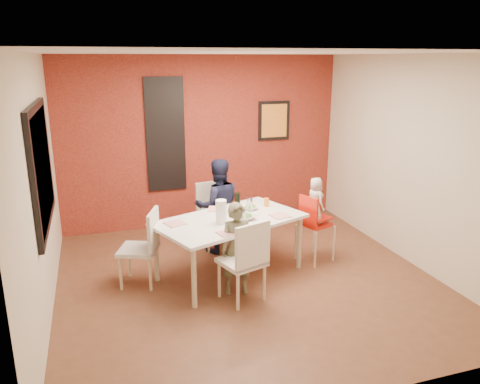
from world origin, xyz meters
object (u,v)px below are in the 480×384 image
object	(u,v)px
high_chair	(313,222)
dining_table	(230,224)
toddler	(315,200)
paper_towel_roll	(221,212)
child_near	(237,249)
wine_bottle	(237,203)
chair_left	(145,244)
chair_far	(213,211)
child_far	(218,206)
chair_near	(246,257)

from	to	relation	value
high_chair	dining_table	bearing A→B (deg)	72.08
toddler	paper_towel_roll	distance (m)	1.35
child_near	toddler	distance (m)	1.40
wine_bottle	chair_left	bearing A→B (deg)	-175.34
chair_left	dining_table	bearing A→B (deg)	108.53
chair_far	child_near	distance (m)	1.50
chair_left	child_far	size ratio (longest dim) A/B	0.70
child_far	paper_towel_roll	bearing A→B (deg)	80.25
chair_near	high_chair	world-z (taller)	chair_near
dining_table	chair_far	world-z (taller)	chair_far
chair_near	wine_bottle	distance (m)	0.96
chair_far	high_chair	world-z (taller)	chair_far
chair_near	paper_towel_roll	bearing A→B (deg)	-96.92
paper_towel_roll	wine_bottle	bearing A→B (deg)	44.44
wine_bottle	toddler	bearing A→B (deg)	-4.75
dining_table	chair_left	size ratio (longest dim) A/B	2.17
chair_near	child_far	world-z (taller)	child_far
child_near	paper_towel_roll	distance (m)	0.50
chair_far	chair_left	xyz separation A→B (m)	(-1.09, -0.96, 0.00)
chair_far	child_near	bearing A→B (deg)	-101.83
chair_left	child_near	bearing A→B (deg)	82.53
chair_left	high_chair	bearing A→B (deg)	111.29
child_near	wine_bottle	size ratio (longest dim) A/B	3.93
chair_left	wine_bottle	bearing A→B (deg)	116.09
chair_left	child_near	world-z (taller)	child_near
paper_towel_roll	dining_table	bearing A→B (deg)	42.91
chair_left	child_far	xyz separation A→B (m)	(1.10, 0.71, 0.15)
chair_near	chair_left	bearing A→B (deg)	-55.92
paper_towel_roll	chair_left	bearing A→B (deg)	167.97
child_far	toddler	bearing A→B (deg)	151.17
chair_far	high_chair	size ratio (longest dim) A/B	1.01
chair_far	child_far	bearing A→B (deg)	-95.21
high_chair	child_near	xyz separation A→B (m)	(-1.23, -0.54, -0.01)
chair_far	chair_left	size ratio (longest dim) A/B	1.00
wine_bottle	paper_towel_roll	world-z (taller)	paper_towel_roll
paper_towel_roll	toddler	bearing A→B (deg)	8.50
chair_far	child_near	xyz separation A→B (m)	(-0.10, -1.50, 0.03)
chair_left	high_chair	distance (m)	2.21
high_chair	child_far	xyz separation A→B (m)	(-1.11, 0.72, 0.11)
chair_near	child_near	size ratio (longest dim) A/B	0.88
toddler	chair_near	bearing A→B (deg)	114.58
dining_table	paper_towel_roll	world-z (taller)	paper_towel_roll
child_near	toddler	bearing A→B (deg)	34.29
dining_table	child_near	distance (m)	0.51
dining_table	child_near	size ratio (longest dim) A/B	1.85
chair_far	toddler	bearing A→B (deg)	-47.49
chair_left	toddler	distance (m)	2.26
high_chair	wine_bottle	size ratio (longest dim) A/B	3.32
toddler	chair_far	bearing A→B (deg)	41.96
chair_far	chair_near	bearing A→B (deg)	-100.41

